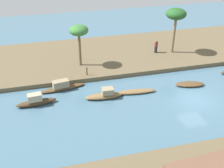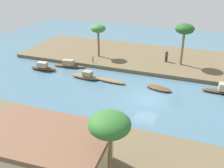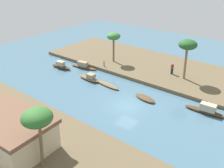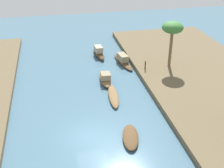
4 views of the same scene
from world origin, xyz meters
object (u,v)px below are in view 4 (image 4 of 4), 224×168
object	(u,v)px
sampan_upstream_small	(99,53)
mooring_post	(145,65)
sampan_midstream	(105,78)
palm_tree_left_far	(173,29)
sampan_with_tall_canopy	(123,60)
sampan_open_hull	(130,137)
sampan_with_red_awning	(113,96)

from	to	relation	value
sampan_upstream_small	mooring_post	bearing A→B (deg)	-150.13
sampan_upstream_small	sampan_midstream	bearing A→B (deg)	170.92
mooring_post	sampan_upstream_small	bearing A→B (deg)	35.04
sampan_midstream	palm_tree_left_far	size ratio (longest dim) A/B	0.77
sampan_midstream	palm_tree_left_far	world-z (taller)	palm_tree_left_far
sampan_midstream	sampan_with_tall_canopy	world-z (taller)	sampan_with_tall_canopy
sampan_open_hull	palm_tree_left_far	distance (m)	14.13
sampan_upstream_small	sampan_with_red_awning	world-z (taller)	sampan_upstream_small
sampan_upstream_small	sampan_open_hull	size ratio (longest dim) A/B	1.19
sampan_with_red_awning	mooring_post	distance (m)	6.40
sampan_upstream_small	sampan_with_red_awning	bearing A→B (deg)	172.94
sampan_with_tall_canopy	palm_tree_left_far	world-z (taller)	palm_tree_left_far
mooring_post	palm_tree_left_far	world-z (taller)	palm_tree_left_far
sampan_with_red_awning	sampan_with_tall_canopy	bearing A→B (deg)	-14.50
sampan_upstream_small	mooring_post	size ratio (longest dim) A/B	4.18
sampan_midstream	mooring_post	world-z (taller)	mooring_post
sampan_with_red_awning	mooring_post	xyz separation A→B (m)	(4.45, -4.52, 0.81)
sampan_with_red_awning	mooring_post	bearing A→B (deg)	-39.87
mooring_post	sampan_midstream	bearing A→B (deg)	102.05
sampan_upstream_small	palm_tree_left_far	size ratio (longest dim) A/B	0.79
sampan_midstream	sampan_with_tall_canopy	bearing A→B (deg)	-32.77
sampan_upstream_small	palm_tree_left_far	world-z (taller)	palm_tree_left_far
sampan_with_red_awning	sampan_with_tall_canopy	world-z (taller)	sampan_with_tall_canopy
sampan_with_tall_canopy	mooring_post	bearing A→B (deg)	-159.73
sampan_open_hull	palm_tree_left_far	world-z (taller)	palm_tree_left_far
sampan_open_hull	mooring_post	world-z (taller)	mooring_post
sampan_midstream	sampan_with_red_awning	size ratio (longest dim) A/B	0.88
sampan_upstream_small	palm_tree_left_far	xyz separation A→B (m)	(-5.69, -7.07, 4.39)
sampan_with_red_awning	palm_tree_left_far	bearing A→B (deg)	-51.93
palm_tree_left_far	sampan_open_hull	bearing A→B (deg)	146.23
mooring_post	sampan_open_hull	bearing A→B (deg)	157.29
sampan_midstream	sampan_upstream_small	bearing A→B (deg)	-1.41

